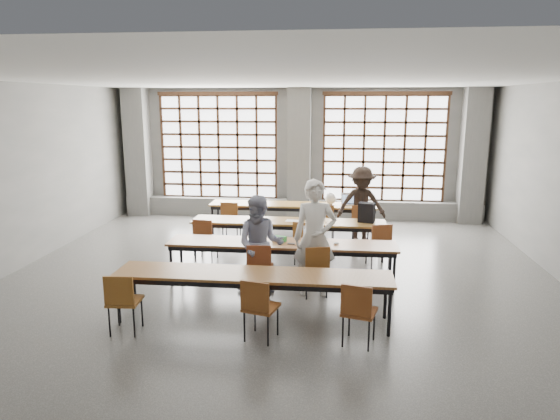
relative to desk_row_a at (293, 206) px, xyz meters
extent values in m
plane|color=#4E4D4B|center=(0.02, -3.57, -0.66)|extent=(11.00, 11.00, 0.00)
plane|color=silver|center=(0.02, -3.57, 2.84)|extent=(11.00, 11.00, 0.00)
plane|color=#5D5D5B|center=(0.02, 1.93, 1.09)|extent=(10.00, 0.00, 10.00)
plane|color=#5D5D5B|center=(0.02, -9.07, 1.09)|extent=(10.00, 0.00, 10.00)
cube|color=#5A5A57|center=(-4.48, 1.65, 1.09)|extent=(0.60, 0.55, 3.50)
cube|color=#5A5A57|center=(0.02, 1.65, 1.09)|extent=(0.60, 0.55, 3.50)
cube|color=#5A5A57|center=(4.52, 1.65, 1.09)|extent=(0.60, 0.55, 3.50)
cube|color=white|center=(-2.23, 1.91, 1.24)|extent=(3.20, 0.02, 2.80)
cube|color=black|center=(-2.23, 1.83, 1.24)|extent=(3.20, 0.05, 2.80)
cube|color=black|center=(-2.23, 1.83, -0.21)|extent=(3.32, 0.07, 0.10)
cube|color=black|center=(-2.23, 1.83, 2.69)|extent=(3.32, 0.07, 0.10)
cube|color=white|center=(2.27, 1.91, 1.24)|extent=(3.20, 0.02, 2.80)
cube|color=black|center=(2.27, 1.83, 1.24)|extent=(3.20, 0.05, 2.80)
cube|color=black|center=(2.27, 1.83, -0.21)|extent=(3.32, 0.07, 0.10)
cube|color=black|center=(2.27, 1.83, 2.69)|extent=(3.32, 0.07, 0.10)
cube|color=#5A5A57|center=(0.02, 1.73, -0.41)|extent=(9.80, 0.35, 0.50)
cube|color=brown|center=(0.00, 0.00, 0.05)|extent=(4.00, 0.70, 0.04)
cube|color=black|center=(0.00, 0.00, -0.01)|extent=(3.90, 0.64, 0.08)
cylinder|color=black|center=(-1.92, -0.29, -0.32)|extent=(0.05, 0.05, 0.69)
cylinder|color=black|center=(-1.92, 0.29, -0.32)|extent=(0.05, 0.05, 0.69)
cylinder|color=black|center=(1.92, -0.29, -0.32)|extent=(0.05, 0.05, 0.69)
cylinder|color=black|center=(1.92, 0.29, -0.32)|extent=(0.05, 0.05, 0.69)
cube|color=brown|center=(0.05, -1.74, 0.05)|extent=(4.00, 0.70, 0.04)
cube|color=black|center=(0.05, -1.74, -0.01)|extent=(3.90, 0.64, 0.08)
cylinder|color=black|center=(-1.87, -2.03, -0.32)|extent=(0.05, 0.05, 0.69)
cylinder|color=black|center=(-1.87, -1.45, -0.32)|extent=(0.05, 0.05, 0.69)
cylinder|color=black|center=(1.97, -2.03, -0.32)|extent=(0.05, 0.05, 0.69)
cylinder|color=black|center=(1.97, -1.45, -0.32)|extent=(0.05, 0.05, 0.69)
cube|color=brown|center=(0.09, -3.36, 0.05)|extent=(4.00, 0.70, 0.04)
cube|color=black|center=(0.09, -3.36, -0.01)|extent=(3.90, 0.64, 0.08)
cylinder|color=black|center=(-1.83, -3.65, -0.32)|extent=(0.05, 0.05, 0.69)
cylinder|color=black|center=(-1.83, -3.07, -0.32)|extent=(0.05, 0.05, 0.69)
cylinder|color=black|center=(2.01, -3.65, -0.32)|extent=(0.05, 0.05, 0.69)
cylinder|color=black|center=(2.01, -3.07, -0.32)|extent=(0.05, 0.05, 0.69)
cube|color=brown|center=(-0.15, -5.00, 0.05)|extent=(4.00, 0.70, 0.04)
cube|color=black|center=(-0.15, -5.00, -0.01)|extent=(3.90, 0.64, 0.08)
cylinder|color=black|center=(-2.07, -5.29, -0.32)|extent=(0.05, 0.05, 0.69)
cylinder|color=black|center=(-2.07, -4.71, -0.32)|extent=(0.05, 0.05, 0.69)
cylinder|color=black|center=(1.77, -5.29, -0.32)|extent=(0.05, 0.05, 0.69)
cylinder|color=black|center=(1.77, -4.71, -0.32)|extent=(0.05, 0.05, 0.69)
cube|color=brown|center=(-1.40, -0.55, -0.21)|extent=(0.43, 0.43, 0.04)
cube|color=brown|center=(-1.41, -0.75, 0.02)|extent=(0.40, 0.04, 0.40)
cylinder|color=black|center=(-1.40, -0.55, -0.44)|extent=(0.02, 0.02, 0.45)
cube|color=brown|center=(0.80, -0.55, -0.21)|extent=(0.45, 0.45, 0.04)
cube|color=brown|center=(0.78, -0.75, 0.02)|extent=(0.40, 0.06, 0.40)
cylinder|color=black|center=(0.80, -0.55, -0.44)|extent=(0.02, 0.02, 0.45)
cube|color=brown|center=(1.60, -0.55, -0.21)|extent=(0.46, 0.46, 0.04)
cube|color=brown|center=(1.58, -0.75, 0.02)|extent=(0.40, 0.07, 0.40)
cylinder|color=black|center=(1.60, -0.55, -0.44)|extent=(0.02, 0.02, 0.45)
cube|color=brown|center=(-1.55, -2.29, -0.21)|extent=(0.46, 0.46, 0.04)
cube|color=brown|center=(-1.57, -2.48, 0.02)|extent=(0.40, 0.07, 0.40)
cylinder|color=black|center=(-1.55, -2.29, -0.44)|extent=(0.02, 0.02, 0.45)
cube|color=brown|center=(0.45, -2.29, -0.21)|extent=(0.50, 0.50, 0.04)
cube|color=brown|center=(0.40, -2.48, 0.02)|extent=(0.40, 0.12, 0.40)
cylinder|color=black|center=(0.45, -2.29, -0.44)|extent=(0.02, 0.02, 0.45)
cube|color=brown|center=(1.85, -2.29, -0.21)|extent=(0.51, 0.51, 0.04)
cube|color=brown|center=(1.90, -2.48, 0.02)|extent=(0.39, 0.13, 0.40)
cylinder|color=black|center=(1.85, -2.29, -0.44)|extent=(0.02, 0.02, 0.45)
cube|color=maroon|center=(-0.21, -3.91, -0.21)|extent=(0.44, 0.44, 0.04)
cube|color=maroon|center=(-0.20, -4.11, 0.02)|extent=(0.40, 0.05, 0.40)
cylinder|color=black|center=(-0.21, -3.91, -0.44)|extent=(0.02, 0.02, 0.45)
cube|color=brown|center=(0.69, -3.91, -0.21)|extent=(0.52, 0.52, 0.04)
cube|color=brown|center=(0.75, -4.10, 0.02)|extent=(0.39, 0.14, 0.40)
cylinder|color=black|center=(0.69, -3.91, -0.44)|extent=(0.02, 0.02, 0.45)
cube|color=brown|center=(-1.85, -5.55, -0.21)|extent=(0.45, 0.45, 0.04)
cube|color=brown|center=(-1.84, -5.75, 0.02)|extent=(0.40, 0.06, 0.40)
cylinder|color=black|center=(-1.85, -5.55, -0.44)|extent=(0.02, 0.02, 0.45)
cube|color=brown|center=(0.05, -5.55, -0.21)|extent=(0.52, 0.52, 0.04)
cube|color=brown|center=(0.00, -5.74, 0.02)|extent=(0.39, 0.13, 0.40)
cylinder|color=black|center=(0.05, -5.55, -0.44)|extent=(0.02, 0.02, 0.45)
cube|color=brown|center=(1.35, -5.55, -0.21)|extent=(0.52, 0.52, 0.04)
cube|color=brown|center=(1.30, -5.74, 0.02)|extent=(0.39, 0.13, 0.40)
cylinder|color=black|center=(1.35, -5.55, -0.44)|extent=(0.02, 0.02, 0.45)
imported|color=silver|center=(0.69, -3.86, 0.30)|extent=(0.72, 0.49, 1.93)
imported|color=navy|center=(-0.21, -3.86, 0.16)|extent=(0.82, 0.65, 1.65)
imported|color=black|center=(1.60, -0.50, 0.19)|extent=(1.17, 0.76, 1.71)
cube|color=#ACACB0|center=(0.64, -3.31, 0.08)|extent=(0.37, 0.27, 0.02)
cube|color=black|center=(0.64, -3.32, 0.09)|extent=(0.31, 0.19, 0.00)
cube|color=#ACACB0|center=(0.64, -3.17, 0.20)|extent=(0.36, 0.08, 0.26)
cube|color=#92BEFC|center=(0.64, -3.18, 0.17)|extent=(0.31, 0.06, 0.21)
cube|color=silver|center=(1.35, 0.05, 0.08)|extent=(0.39, 0.30, 0.02)
cube|color=black|center=(1.35, 0.04, 0.09)|extent=(0.32, 0.21, 0.00)
cube|color=silver|center=(1.33, 0.19, 0.20)|extent=(0.37, 0.11, 0.26)
cube|color=#90BAF9|center=(1.34, 0.18, 0.17)|extent=(0.31, 0.08, 0.21)
ellipsoid|color=white|center=(1.04, -3.38, 0.08)|extent=(0.10, 0.07, 0.04)
cube|color=green|center=(0.04, -3.28, 0.11)|extent=(0.27, 0.17, 0.09)
cube|color=black|center=(0.27, -3.46, 0.07)|extent=(0.14, 0.08, 0.01)
cube|color=silver|center=(-0.55, -1.69, 0.07)|extent=(0.31, 0.23, 0.00)
cube|color=silver|center=(0.15, -1.74, 0.07)|extent=(0.32, 0.24, 0.00)
cube|color=black|center=(1.65, -1.69, 0.27)|extent=(0.36, 0.28, 0.40)
ellipsoid|color=white|center=(0.90, 0.05, 0.21)|extent=(0.31, 0.27, 0.29)
cube|color=#B11525|center=(-1.85, -5.55, -0.16)|extent=(0.22, 0.16, 0.06)
camera|label=1|loc=(1.00, -11.72, 2.48)|focal=32.00mm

